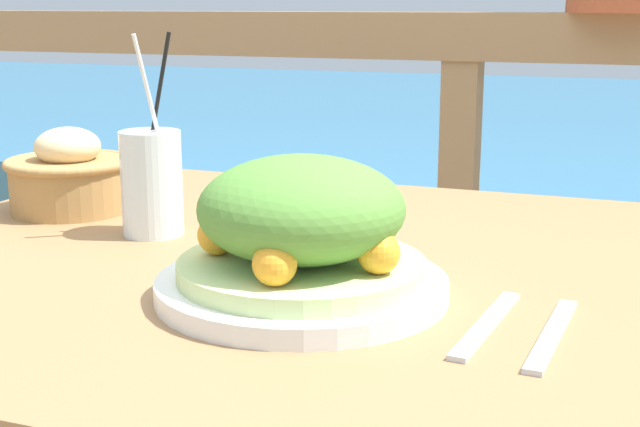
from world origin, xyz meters
The scene contains 8 objects.
patio_table centered at (0.00, 0.00, 0.62)m, with size 1.04×0.88×0.72m.
railing_fence centered at (0.00, 0.83, 0.74)m, with size 2.80×0.08×0.98m.
sea_backdrop centered at (0.00, 3.33, 0.26)m, with size 12.00×4.00×0.51m.
salad_plate centered at (0.05, -0.12, 0.78)m, with size 0.28×0.28×0.14m.
drink_glass centered at (-0.21, 0.04, 0.78)m, with size 0.08×0.08×0.25m.
bread_basket centered at (-0.39, 0.11, 0.77)m, with size 0.17×0.17×0.12m.
fork centered at (0.23, -0.14, 0.72)m, with size 0.03×0.18×0.00m.
knife centered at (0.29, -0.15, 0.72)m, with size 0.03×0.18×0.00m.
Camera 1 is at (0.36, -0.89, 1.00)m, focal length 50.00 mm.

